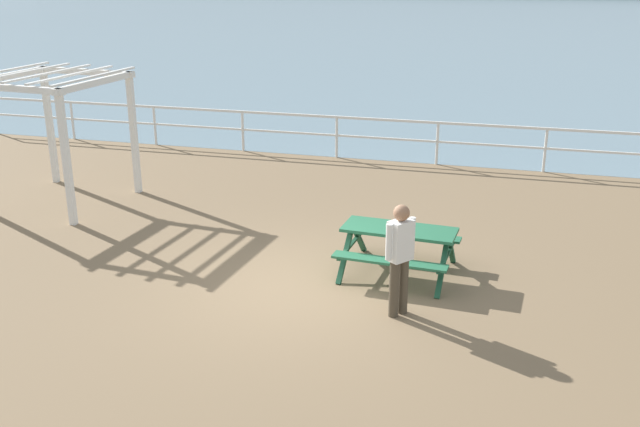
{
  "coord_description": "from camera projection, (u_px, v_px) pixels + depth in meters",
  "views": [
    {
      "loc": [
        3.12,
        -9.93,
        4.84
      ],
      "look_at": [
        0.07,
        1.2,
        0.8
      ],
      "focal_mm": 41.01,
      "sensor_mm": 36.0,
      "label": 1
    }
  ],
  "objects": [
    {
      "name": "ground_plane",
      "position": [
        295.0,
        292.0,
        11.45
      ],
      "size": [
        30.0,
        24.0,
        0.2
      ],
      "primitive_type": "cube",
      "color": "#846B4C"
    },
    {
      "name": "sea_band",
      "position": [
        486.0,
        21.0,
        59.44
      ],
      "size": [
        142.0,
        90.0,
        0.01
      ],
      "primitive_type": "cube",
      "color": "gray",
      "rests_on": "ground"
    },
    {
      "name": "seaward_railing",
      "position": [
        386.0,
        131.0,
        18.22
      ],
      "size": [
        23.07,
        0.07,
        1.08
      ],
      "color": "white",
      "rests_on": "ground"
    },
    {
      "name": "picnic_table_near_right",
      "position": [
        399.0,
        239.0,
        11.7
      ],
      "size": [
        1.9,
        1.65,
        0.8
      ],
      "rotation": [
        0.0,
        0.0,
        -0.07
      ],
      "color": "#286B47",
      "rests_on": "ground"
    },
    {
      "name": "visitor",
      "position": [
        400.0,
        253.0,
        10.2
      ],
      "size": [
        0.38,
        0.44,
        1.66
      ],
      "rotation": [
        0.0,
        0.0,
        2.5
      ],
      "color": "#4C4233",
      "rests_on": "ground"
    },
    {
      "name": "lattice_pergola",
      "position": [
        53.0,
        107.0,
        14.74
      ],
      "size": [
        2.64,
        2.75,
        2.7
      ],
      "rotation": [
        0.0,
        0.0,
        -0.09
      ],
      "color": "white",
      "rests_on": "ground"
    }
  ]
}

